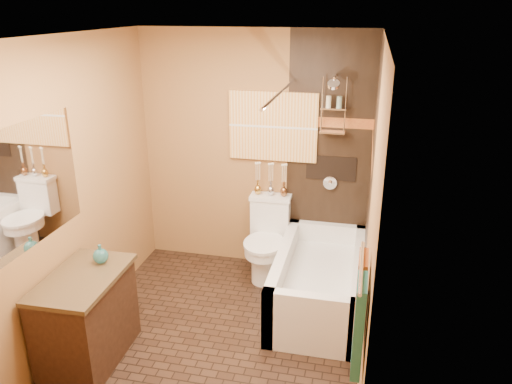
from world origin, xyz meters
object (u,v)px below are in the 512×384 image
(toilet, at_px, (267,239))
(sunset_painting, at_px, (273,127))
(bathtub, at_px, (319,286))
(vanity, at_px, (87,318))

(toilet, bearing_deg, sunset_painting, 88.65)
(sunset_painting, relative_size, toilet, 1.07)
(sunset_painting, distance_m, toilet, 1.16)
(bathtub, distance_m, vanity, 2.08)
(vanity, bearing_deg, sunset_painting, 57.87)
(bathtub, xyz_separation_m, vanity, (-1.72, -1.16, 0.16))
(sunset_painting, height_order, vanity, sunset_painting)
(sunset_painting, relative_size, vanity, 1.04)
(toilet, relative_size, vanity, 0.97)
(sunset_painting, distance_m, bathtub, 1.63)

